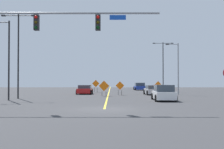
% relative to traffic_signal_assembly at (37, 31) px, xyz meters
% --- Properties ---
extents(ground, '(130.68, 130.68, 0.00)m').
position_rel_traffic_signal_assembly_xyz_m(ground, '(4.58, 0.01, -5.23)').
color(ground, '#38383A').
extents(road_centre_stripe, '(0.16, 72.60, 0.01)m').
position_rel_traffic_signal_assembly_xyz_m(road_centre_stripe, '(4.58, 36.31, -5.23)').
color(road_centre_stripe, yellow).
rests_on(road_centre_stripe, ground).
extents(traffic_signal_assembly, '(12.53, 0.44, 7.12)m').
position_rel_traffic_signal_assembly_xyz_m(traffic_signal_assembly, '(0.00, 0.00, 0.00)').
color(traffic_signal_assembly, gray).
rests_on(traffic_signal_assembly, ground).
extents(street_lamp_mid_right, '(3.66, 0.24, 9.02)m').
position_rel_traffic_signal_assembly_xyz_m(street_lamp_mid_right, '(-4.91, 11.75, 0.06)').
color(street_lamp_mid_right, black).
rests_on(street_lamp_mid_right, ground).
extents(street_lamp_far_left, '(3.77, 0.24, 8.88)m').
position_rel_traffic_signal_assembly_xyz_m(street_lamp_far_left, '(14.42, 34.19, -0.01)').
color(street_lamp_far_left, black).
rests_on(street_lamp_far_left, ground).
extents(street_lamp_near_right, '(1.81, 0.24, 7.08)m').
position_rel_traffic_signal_assembly_xyz_m(street_lamp_near_right, '(14.11, 21.08, -1.29)').
color(street_lamp_near_right, gray).
rests_on(street_lamp_near_right, ground).
extents(street_lamp_near_left, '(1.60, 0.24, 7.79)m').
position_rel_traffic_signal_assembly_xyz_m(street_lamp_near_left, '(-5.11, 9.13, -0.95)').
color(street_lamp_near_left, black).
rests_on(street_lamp_near_left, ground).
extents(construction_sign_median_far, '(1.14, 0.06, 1.82)m').
position_rel_traffic_signal_assembly_xyz_m(construction_sign_median_far, '(6.15, 19.53, -4.08)').
color(construction_sign_median_far, orange).
rests_on(construction_sign_median_far, ground).
extents(construction_sign_median_near, '(1.31, 0.08, 1.91)m').
position_rel_traffic_signal_assembly_xyz_m(construction_sign_median_near, '(4.11, 16.80, -4.05)').
color(construction_sign_median_near, orange).
rests_on(construction_sign_median_near, ground).
extents(construction_sign_right_lane, '(1.17, 0.23, 1.86)m').
position_rel_traffic_signal_assembly_xyz_m(construction_sign_right_lane, '(10.68, 16.10, -4.06)').
color(construction_sign_right_lane, orange).
rests_on(construction_sign_right_lane, ground).
extents(construction_sign_right_shoulder, '(1.21, 0.08, 2.03)m').
position_rel_traffic_signal_assembly_xyz_m(construction_sign_right_shoulder, '(2.42, 29.17, -3.93)').
color(construction_sign_right_shoulder, orange).
rests_on(construction_sign_right_shoulder, ground).
extents(car_blue_far, '(2.30, 4.11, 1.49)m').
position_rel_traffic_signal_assembly_xyz_m(car_blue_far, '(10.66, 39.86, -4.53)').
color(car_blue_far, '#1E389E').
rests_on(car_blue_far, ground).
extents(car_silver_near, '(2.21, 3.99, 1.29)m').
position_rel_traffic_signal_assembly_xyz_m(car_silver_near, '(10.61, 20.35, -4.61)').
color(car_silver_near, '#B7BABF').
rests_on(car_silver_near, ground).
extents(car_red_passing, '(2.14, 4.04, 1.28)m').
position_rel_traffic_signal_assembly_xyz_m(car_red_passing, '(1.21, 22.38, -4.62)').
color(car_red_passing, red).
rests_on(car_red_passing, ground).
extents(car_white_distant, '(2.15, 4.65, 1.51)m').
position_rel_traffic_signal_assembly_xyz_m(car_white_distant, '(10.06, 8.62, -4.52)').
color(car_white_distant, white).
rests_on(car_white_distant, ground).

